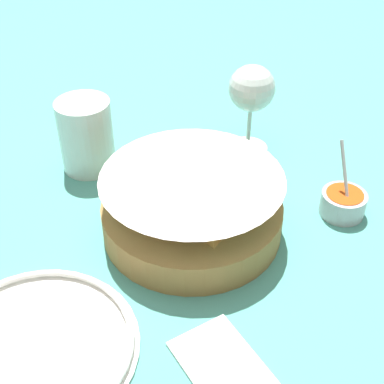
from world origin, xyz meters
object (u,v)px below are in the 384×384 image
at_px(beer_mug, 86,137).
at_px(side_plate, 33,347).
at_px(food_basket, 192,208).
at_px(sauce_cup, 343,202).
at_px(wine_glass, 252,91).

bearing_deg(beer_mug, side_plate, 160.30).
distance_m(food_basket, sauce_cup, 0.22).
bearing_deg(sauce_cup, food_basket, 81.40).
height_order(sauce_cup, wine_glass, wine_glass).
relative_size(beer_mug, side_plate, 0.55).
xyz_separation_m(food_basket, sauce_cup, (-0.03, -0.22, -0.02)).
distance_m(food_basket, wine_glass, 0.24).
height_order(wine_glass, beer_mug, wine_glass).
distance_m(sauce_cup, side_plate, 0.46).
relative_size(food_basket, beer_mug, 1.91).
bearing_deg(wine_glass, sauce_cup, -163.18).
height_order(food_basket, wine_glass, wine_glass).
height_order(sauce_cup, side_plate, sauce_cup).
xyz_separation_m(sauce_cup, side_plate, (-0.10, 0.45, -0.01)).
bearing_deg(sauce_cup, side_plate, 102.82).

